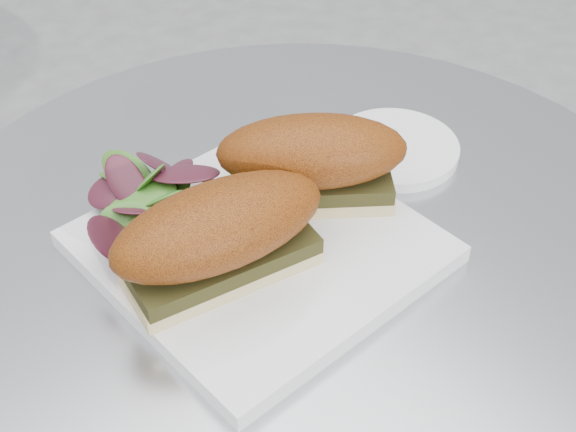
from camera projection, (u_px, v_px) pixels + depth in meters
The scene contains 6 objects.
table at pixel (301, 420), 0.83m from camera, with size 0.70×0.70×0.73m.
plate at pixel (259, 246), 0.67m from camera, with size 0.25×0.25×0.02m, color white.
sandwich_left at pixel (220, 234), 0.60m from camera, with size 0.18×0.10×0.08m.
sandwich_right at pixel (312, 160), 0.67m from camera, with size 0.17×0.15×0.08m.
salad at pixel (161, 194), 0.67m from camera, with size 0.13×0.13×0.05m, color #4A8E2E, non-canonical shape.
saucer at pixel (395, 148), 0.77m from camera, with size 0.12×0.12×0.01m, color white.
Camera 1 is at (-0.32, -0.37, 1.20)m, focal length 50.00 mm.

